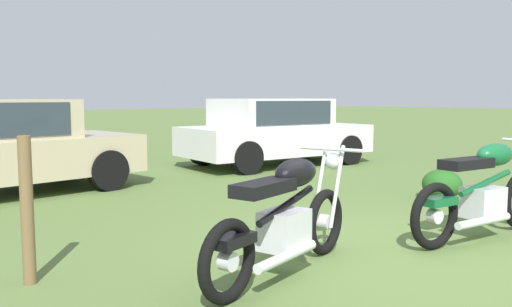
{
  "coord_description": "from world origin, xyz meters",
  "views": [
    {
      "loc": [
        -3.8,
        -3.42,
        1.46
      ],
      "look_at": [
        -0.1,
        2.22,
        0.76
      ],
      "focal_mm": 37.76,
      "sensor_mm": 36.0,
      "label": 1
    }
  ],
  "objects": [
    {
      "name": "car_white",
      "position": [
        2.85,
        6.03,
        0.8
      ],
      "size": [
        4.11,
        2.01,
        1.43
      ],
      "rotation": [
        0.0,
        0.0,
        0.03
      ],
      "color": "silver",
      "rests_on": "ground"
    },
    {
      "name": "motorcycle_black",
      "position": [
        -1.23,
        0.07,
        0.48
      ],
      "size": [
        1.97,
        1.05,
        1.02
      ],
      "rotation": [
        0.0,
        0.0,
        0.38
      ],
      "color": "black",
      "rests_on": "ground"
    },
    {
      "name": "ground_plane",
      "position": [
        0.0,
        0.0,
        0.0
      ],
      "size": [
        120.0,
        120.0,
        0.0
      ],
      "primitive_type": "plane",
      "color": "#567038"
    },
    {
      "name": "shrub_low",
      "position": [
        2.63,
        1.51,
        0.22
      ],
      "size": [
        0.54,
        0.57,
        0.43
      ],
      "color": "#235A1E",
      "rests_on": "ground"
    },
    {
      "name": "fence_post_wooden",
      "position": [
        -3.04,
        0.99,
        0.58
      ],
      "size": [
        0.1,
        0.1,
        1.17
      ],
      "primitive_type": "cylinder",
      "color": "brown",
      "rests_on": "ground"
    },
    {
      "name": "motorcycle_green",
      "position": [
        1.18,
        -0.12,
        0.49
      ],
      "size": [
        2.14,
        0.64,
        1.02
      ],
      "rotation": [
        0.0,
        0.0,
        0.0
      ],
      "color": "black",
      "rests_on": "ground"
    }
  ]
}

